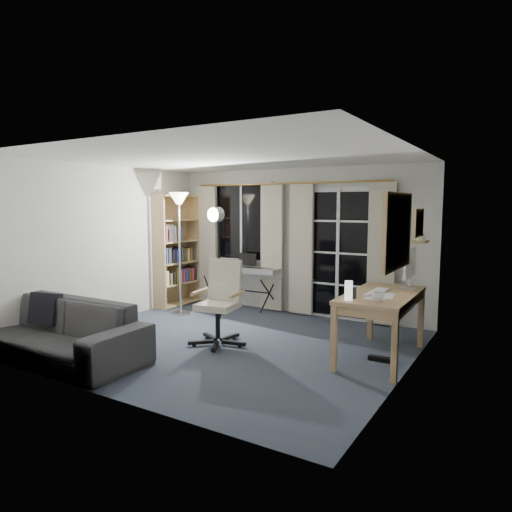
{
  "coord_description": "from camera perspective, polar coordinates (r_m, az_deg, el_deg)",
  "views": [
    {
      "loc": [
        3.32,
        -4.8,
        1.8
      ],
      "look_at": [
        0.21,
        0.35,
        1.13
      ],
      "focal_mm": 32.0,
      "sensor_mm": 36.0,
      "label": 1
    }
  ],
  "objects": [
    {
      "name": "floor",
      "position": [
        6.11,
        -3.47,
        -10.85
      ],
      "size": [
        4.5,
        4.0,
        0.02
      ],
      "primitive_type": "cube",
      "color": "#34404D",
      "rests_on": "ground"
    },
    {
      "name": "window",
      "position": [
        8.06,
        -1.72,
        4.27
      ],
      "size": [
        1.2,
        0.08,
        1.4
      ],
      "color": "white",
      "rests_on": "floor"
    },
    {
      "name": "french_door",
      "position": [
        7.28,
        10.28,
        0.19
      ],
      "size": [
        1.32,
        0.09,
        2.11
      ],
      "color": "white",
      "rests_on": "floor"
    },
    {
      "name": "curtains",
      "position": [
        7.55,
        3.73,
        1.02
      ],
      "size": [
        3.6,
        0.07,
        2.13
      ],
      "color": "gold",
      "rests_on": "floor"
    },
    {
      "name": "bookshelf",
      "position": [
        8.29,
        -10.16,
        0.37
      ],
      "size": [
        0.35,
        0.94,
        1.99
      ],
      "rotation": [
        0.0,
        0.0,
        -0.03
      ],
      "color": "tan",
      "rests_on": "floor"
    },
    {
      "name": "torchiere_lamp",
      "position": [
        7.52,
        -9.59,
        4.86
      ],
      "size": [
        0.37,
        0.37,
        2.0
      ],
      "rotation": [
        0.0,
        0.0,
        0.17
      ],
      "color": "#B2B2B7",
      "rests_on": "floor"
    },
    {
      "name": "keyboard_piano",
      "position": [
        7.79,
        -1.45,
        -1.8
      ],
      "size": [
        1.26,
        0.62,
        0.91
      ],
      "rotation": [
        0.0,
        0.0,
        0.02
      ],
      "color": "black",
      "rests_on": "floor"
    },
    {
      "name": "studio_light",
      "position": [
        7.19,
        -4.95,
        3.57
      ],
      "size": [
        0.36,
        0.37,
        1.81
      ],
      "rotation": [
        0.0,
        0.0,
        -0.18
      ],
      "color": "black",
      "rests_on": "floor"
    },
    {
      "name": "office_chair",
      "position": [
        5.99,
        -4.29,
        -4.77
      ],
      "size": [
        0.75,
        0.75,
        1.09
      ],
      "rotation": [
        0.0,
        0.0,
        0.16
      ],
      "color": "black",
      "rests_on": "floor"
    },
    {
      "name": "desk",
      "position": [
        5.53,
        15.44,
        -5.48
      ],
      "size": [
        0.75,
        1.47,
        0.78
      ],
      "rotation": [
        0.0,
        0.0,
        0.02
      ],
      "color": "tan",
      "rests_on": "floor"
    },
    {
      "name": "monitor",
      "position": [
        5.85,
        18.6,
        -1.04
      ],
      "size": [
        0.19,
        0.56,
        0.49
      ],
      "rotation": [
        0.0,
        0.0,
        0.02
      ],
      "color": "silver",
      "rests_on": "desk"
    },
    {
      "name": "desk_clutter",
      "position": [
        5.34,
        14.05,
        -6.65
      ],
      "size": [
        0.45,
        0.89,
        0.99
      ],
      "rotation": [
        0.0,
        0.0,
        0.02
      ],
      "color": "white",
      "rests_on": "desk"
    },
    {
      "name": "mug",
      "position": [
        5.0,
        15.03,
        -4.84
      ],
      "size": [
        0.13,
        0.1,
        0.13
      ],
      "primitive_type": "imported",
      "rotation": [
        0.0,
        0.0,
        0.02
      ],
      "color": "silver",
      "rests_on": "desk"
    },
    {
      "name": "wall_mirror",
      "position": [
        4.59,
        17.25,
        2.98
      ],
      "size": [
        0.04,
        0.94,
        0.74
      ],
      "color": "tan",
      "rests_on": "floor"
    },
    {
      "name": "framed_print",
      "position": [
        5.46,
        19.62,
        3.93
      ],
      "size": [
        0.03,
        0.42,
        0.32
      ],
      "color": "tan",
      "rests_on": "floor"
    },
    {
      "name": "wall_shelf",
      "position": [
        5.97,
        19.88,
        2.25
      ],
      "size": [
        0.16,
        0.3,
        0.18
      ],
      "color": "tan",
      "rests_on": "floor"
    },
    {
      "name": "sofa",
      "position": [
        5.88,
        -23.86,
        -7.38
      ],
      "size": [
        2.33,
        0.71,
        0.91
      ],
      "rotation": [
        0.0,
        0.0,
        0.02
      ],
      "color": "#2D2D2F",
      "rests_on": "floor"
    }
  ]
}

